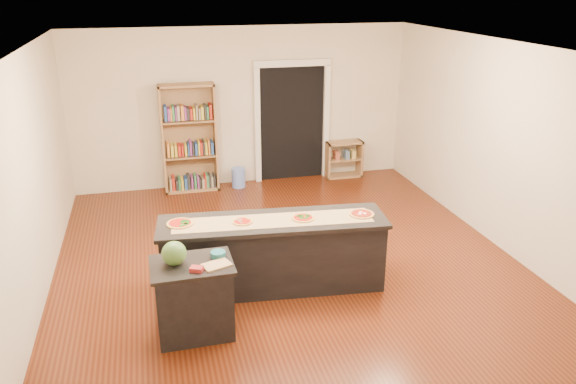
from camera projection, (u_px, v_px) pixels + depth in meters
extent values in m
cube|color=beige|center=(292.00, 167.00, 6.82)|extent=(6.00, 7.00, 2.80)
cube|color=#52210E|center=(292.00, 269.00, 7.32)|extent=(6.00, 7.00, 0.01)
cube|color=white|center=(292.00, 49.00, 6.32)|extent=(6.00, 7.00, 0.01)
cube|color=black|center=(292.00, 123.00, 10.31)|extent=(1.20, 0.02, 2.10)
cube|color=silver|center=(257.00, 126.00, 10.12)|extent=(0.10, 0.08, 2.10)
cube|color=silver|center=(326.00, 122.00, 10.41)|extent=(0.10, 0.08, 2.10)
cube|color=silver|center=(292.00, 63.00, 9.87)|extent=(1.40, 0.08, 0.12)
cube|color=black|center=(273.00, 256.00, 6.76)|extent=(2.62, 0.65, 0.84)
cube|color=black|center=(273.00, 222.00, 6.60)|extent=(2.69, 0.73, 0.05)
cube|color=black|center=(194.00, 300.00, 5.86)|extent=(0.77, 0.54, 0.79)
cube|color=black|center=(192.00, 265.00, 5.71)|extent=(0.84, 0.61, 0.04)
cube|color=#9B754B|center=(189.00, 139.00, 9.73)|extent=(0.95, 0.34, 1.89)
cube|color=#9B754B|center=(344.00, 159.00, 10.61)|extent=(0.69, 0.30, 0.69)
cylinder|color=#6686E3|center=(238.00, 178.00, 10.13)|extent=(0.24, 0.24, 0.36)
cube|color=tan|center=(273.00, 220.00, 6.57)|extent=(2.37, 0.65, 0.00)
sphere|color=#144214|center=(174.00, 253.00, 5.65)|extent=(0.25, 0.25, 0.25)
cube|color=tan|center=(217.00, 265.00, 5.66)|extent=(0.32, 0.27, 0.02)
cube|color=maroon|center=(197.00, 269.00, 5.55)|extent=(0.15, 0.13, 0.05)
cylinder|color=#195966|center=(218.00, 254.00, 5.84)|extent=(0.16, 0.16, 0.06)
cylinder|color=#AF8743|center=(180.00, 223.00, 6.47)|extent=(0.29, 0.29, 0.02)
cylinder|color=#A5190C|center=(180.00, 223.00, 6.47)|extent=(0.24, 0.24, 0.00)
cylinder|color=#AF8743|center=(242.00, 222.00, 6.52)|extent=(0.26, 0.26, 0.02)
cylinder|color=#A5190C|center=(242.00, 221.00, 6.52)|extent=(0.21, 0.21, 0.00)
cylinder|color=#AF8743|center=(303.00, 218.00, 6.62)|extent=(0.28, 0.28, 0.02)
cylinder|color=#A5190C|center=(303.00, 217.00, 6.62)|extent=(0.23, 0.23, 0.00)
cylinder|color=#AF8743|center=(362.00, 214.00, 6.73)|extent=(0.29, 0.29, 0.02)
cylinder|color=#A5190C|center=(362.00, 213.00, 6.73)|extent=(0.24, 0.24, 0.00)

